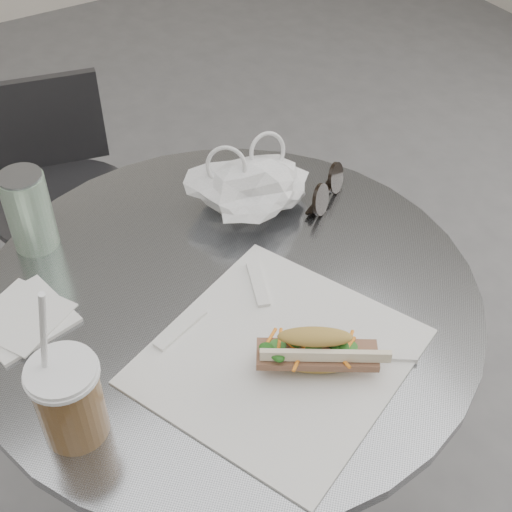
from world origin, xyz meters
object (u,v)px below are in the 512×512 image
chair_far (70,230)px  iced_coffee (69,399)px  drink_can (29,211)px  cafe_table (232,401)px  sunglasses (327,191)px  banh_mi (316,351)px

chair_far → iced_coffee: (-0.24, -0.90, 0.50)m
chair_far → iced_coffee: iced_coffee is taller
chair_far → drink_can: 0.75m
chair_far → drink_can: (-0.17, -0.53, 0.51)m
cafe_table → iced_coffee: bearing=-158.5°
chair_far → sunglasses: size_ratio=5.81×
cafe_table → drink_can: bearing=129.2°
chair_far → drink_can: bearing=85.4°
cafe_table → iced_coffee: (-0.28, -0.11, 0.34)m
cafe_table → drink_can: size_ratio=5.61×
chair_far → banh_mi: bearing=107.1°
cafe_table → banh_mi: banh_mi is taller
cafe_table → banh_mi: bearing=-81.2°
banh_mi → drink_can: size_ratio=1.52×
cafe_table → banh_mi: size_ratio=3.69×
chair_far → banh_mi: size_ratio=3.26×
chair_far → cafe_table: bearing=105.9°
cafe_table → drink_can: (-0.21, 0.26, 0.34)m
chair_far → sunglasses: 0.87m
iced_coffee → sunglasses: bearing=21.9°
cafe_table → chair_far: size_ratio=1.13×
iced_coffee → sunglasses: (0.53, 0.21, -0.04)m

